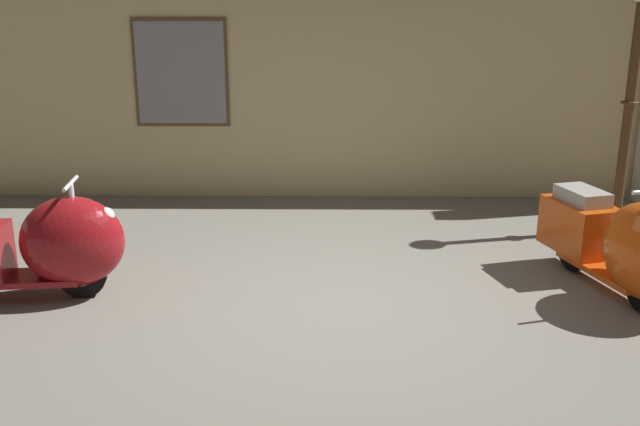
{
  "coord_description": "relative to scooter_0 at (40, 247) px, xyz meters",
  "views": [
    {
      "loc": [
        -0.1,
        -5.72,
        2.57
      ],
      "look_at": [
        -0.18,
        0.49,
        0.7
      ],
      "focal_mm": 40.69,
      "sensor_mm": 36.0,
      "label": 1
    }
  ],
  "objects": [
    {
      "name": "scooter_0",
      "position": [
        0.0,
        0.0,
        0.0
      ],
      "size": [
        1.77,
        0.67,
        1.05
      ],
      "rotation": [
        0.0,
        0.0,
        0.11
      ],
      "color": "black",
      "rests_on": "ground"
    },
    {
      "name": "lamppost",
      "position": [
        5.76,
        1.97,
        1.16
      ],
      "size": [
        0.31,
        0.31,
        2.8
      ],
      "color": "#472D19",
      "rests_on": "ground"
    },
    {
      "name": "scooter_1",
      "position": [
        5.08,
        0.08,
        0.01
      ],
      "size": [
        0.97,
        1.83,
        1.07
      ],
      "rotation": [
        0.0,
        0.0,
        -1.29
      ],
      "color": "black",
      "rests_on": "ground"
    },
    {
      "name": "showroom_back_wall",
      "position": [
        2.73,
        3.49,
        1.15
      ],
      "size": [
        18.0,
        0.63,
        3.27
      ],
      "color": "#CCB784",
      "rests_on": "ground"
    },
    {
      "name": "ground_plane",
      "position": [
        2.6,
        -0.18,
        -0.48
      ],
      "size": [
        60.0,
        60.0,
        0.0
      ],
      "primitive_type": "plane",
      "color": "slate"
    }
  ]
}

